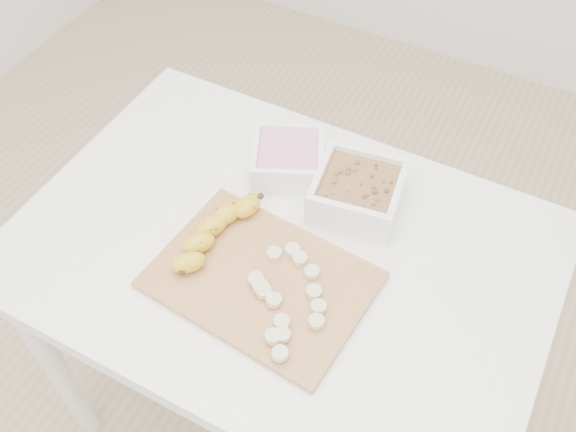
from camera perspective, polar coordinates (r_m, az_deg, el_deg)
The scene contains 7 objects.
ground at distance 1.87m, azimuth -0.45°, elevation -16.67°, with size 3.50×3.50×0.00m, color #C6AD89.
table at distance 1.29m, azimuth -0.63°, elevation -5.33°, with size 1.00×0.70×0.75m.
bowl_yogurt at distance 1.31m, azimuth 0.01°, elevation 5.11°, with size 0.19×0.19×0.07m.
bowl_granola at distance 1.25m, azimuth 6.22°, elevation 2.21°, with size 0.19×0.19×0.08m.
cutting_board at distance 1.16m, azimuth -2.39°, elevation -5.70°, with size 0.38×0.27×0.01m, color #BA7D4B.
banana at distance 1.19m, azimuth -6.56°, elevation -1.52°, with size 0.06×0.22×0.04m, color gold, non-canonical shape.
banana_slices at distance 1.12m, azimuth -0.12°, elevation -7.14°, with size 0.16×0.23×0.02m.
Camera 1 is at (0.35, -0.63, 1.72)m, focal length 40.00 mm.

